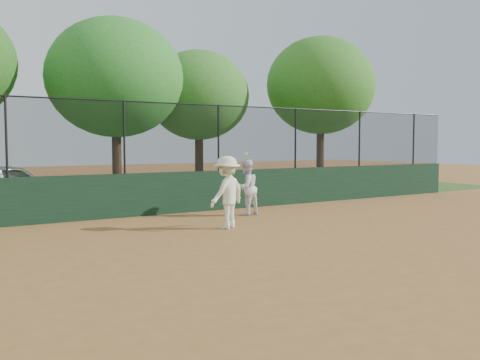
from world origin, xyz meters
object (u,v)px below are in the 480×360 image
player_main (227,192)px  tree_3 (199,96)px  player_second (247,188)px  parked_car (5,186)px  tree_4 (321,86)px  tree_2 (116,78)px

player_main → tree_3: size_ratio=0.31×
player_second → tree_3: 8.69m
parked_car → tree_4: 14.31m
player_main → tree_3: bearing=64.9°
tree_2 → tree_3: 3.80m
player_second → tree_2: size_ratio=0.23×
player_main → tree_4: (9.95, 7.86, 3.79)m
player_second → tree_2: tree_2 is taller
tree_3 → tree_2: bearing=-175.5°
player_second → tree_3: tree_3 is taller
tree_2 → tree_3: (3.76, 0.29, -0.46)m
parked_car → player_main: 7.91m
parked_car → tree_2: (4.35, 2.01, 3.79)m
parked_car → player_main: bearing=-166.9°
player_second → tree_2: 8.28m
parked_car → tree_3: 9.07m
tree_3 → tree_4: 5.82m
player_second → tree_3: (2.66, 7.60, 3.26)m
player_second → tree_2: bearing=-91.0°
tree_2 → player_second: bearing=-81.4°
tree_2 → tree_4: tree_4 is taller
player_main → parked_car: bearing=118.6°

